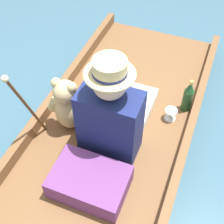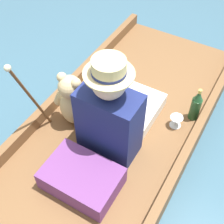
{
  "view_description": "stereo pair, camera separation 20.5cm",
  "coord_description": "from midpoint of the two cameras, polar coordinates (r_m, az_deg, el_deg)",
  "views": [
    {
      "loc": [
        0.54,
        -1.36,
        2.04
      ],
      "look_at": [
        0.04,
        -0.1,
        0.5
      ],
      "focal_mm": 50.0,
      "sensor_mm": 36.0,
      "label": 1
    },
    {
      "loc": [
        0.73,
        -1.28,
        2.04
      ],
      "look_at": [
        0.04,
        -0.1,
        0.5
      ],
      "focal_mm": 50.0,
      "sensor_mm": 36.0,
      "label": 2
    }
  ],
  "objects": [
    {
      "name": "champagne_bottle",
      "position": [
        2.49,
        11.47,
        2.68
      ],
      "size": [
        0.08,
        0.08,
        0.3
      ],
      "color": "#1E4723",
      "rests_on": "punt_boat"
    },
    {
      "name": "walking_cane",
      "position": [
        2.1,
        -18.52,
        1.53
      ],
      "size": [
        0.04,
        0.26,
        0.74
      ],
      "color": "brown",
      "rests_on": "punt_boat"
    },
    {
      "name": "seat_cushion",
      "position": [
        2.08,
        -6.99,
        -12.71
      ],
      "size": [
        0.49,
        0.34,
        0.15
      ],
      "color": "#6B3875",
      "rests_on": "punt_boat"
    },
    {
      "name": "ground_plane",
      "position": [
        2.51,
        -2.43,
        -5.82
      ],
      "size": [
        16.0,
        16.0,
        0.0
      ],
      "primitive_type": "plane",
      "color": "#385B70"
    },
    {
      "name": "punt_boat",
      "position": [
        2.44,
        -2.49,
        -4.71
      ],
      "size": [
        1.17,
        2.82,
        0.25
      ],
      "color": "brown",
      "rests_on": "ground_plane"
    },
    {
      "name": "wine_glass",
      "position": [
        2.46,
        8.39,
        -0.29
      ],
      "size": [
        0.1,
        0.1,
        0.09
      ],
      "color": "silver",
      "rests_on": "punt_boat"
    },
    {
      "name": "teddy_bear",
      "position": [
        2.31,
        -10.69,
        0.98
      ],
      "size": [
        0.33,
        0.19,
        0.47
      ],
      "color": "tan",
      "rests_on": "punt_boat"
    },
    {
      "name": "seated_person",
      "position": [
        2.13,
        -2.29,
        -0.36
      ],
      "size": [
        0.41,
        0.76,
        0.81
      ],
      "rotation": [
        0.0,
        0.0,
        -0.02
      ],
      "color": "white",
      "rests_on": "punt_boat"
    }
  ]
}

